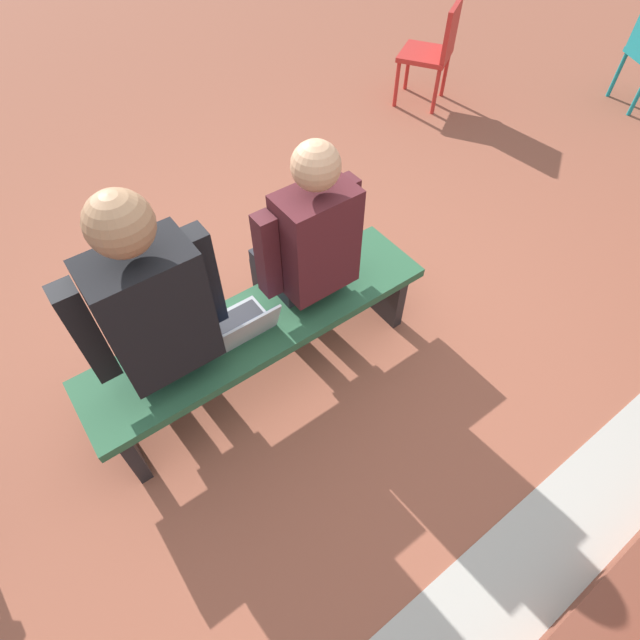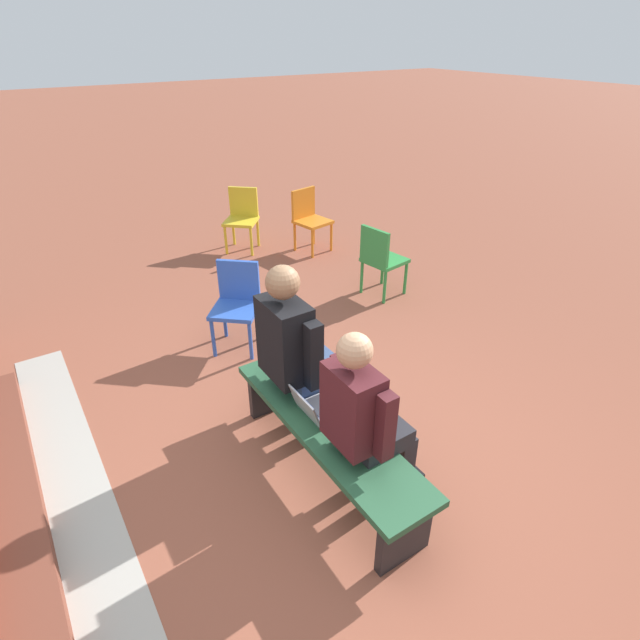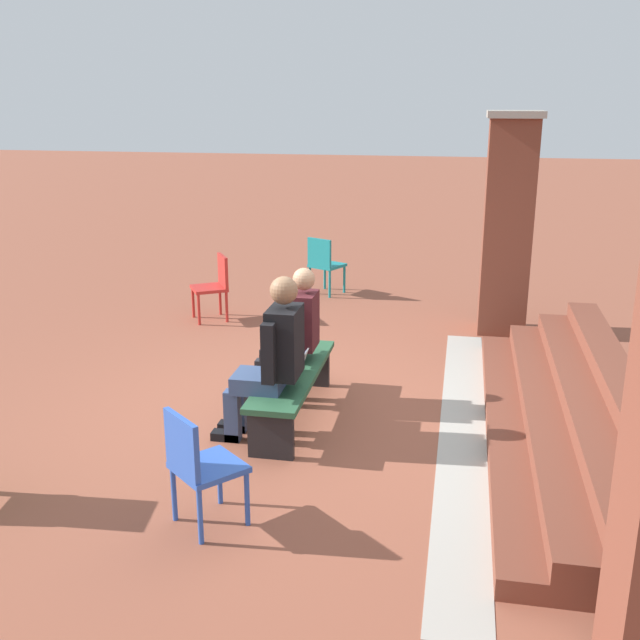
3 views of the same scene
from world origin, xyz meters
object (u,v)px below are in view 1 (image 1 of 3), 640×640
at_px(person_student, 304,248).
at_px(laptop, 241,326).
at_px(person_adult, 151,315).
at_px(plastic_chair_near_bench_right, 435,48).
at_px(bench, 262,333).

height_order(person_student, laptop, person_student).
height_order(person_student, person_adult, person_adult).
xyz_separation_m(person_adult, laptop, (-0.35, 0.08, -0.25)).
height_order(laptop, plastic_chair_near_bench_right, plastic_chair_near_bench_right).
relative_size(person_student, laptop, 4.13).
distance_m(person_adult, plastic_chair_near_bench_right, 3.67).
bearing_deg(bench, person_student, -168.16).
xyz_separation_m(bench, plastic_chair_near_bench_right, (-2.84, -1.68, 0.13)).
bearing_deg(person_adult, person_student, 179.55).
xyz_separation_m(person_student, laptop, (0.43, 0.08, -0.21)).
height_order(bench, laptop, laptop).
xyz_separation_m(person_student, person_adult, (0.77, -0.01, 0.04)).
bearing_deg(person_adult, plastic_chair_near_bench_right, -154.03).
bearing_deg(laptop, plastic_chair_near_bench_right, -150.20).
height_order(person_adult, plastic_chair_near_bench_right, person_adult).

